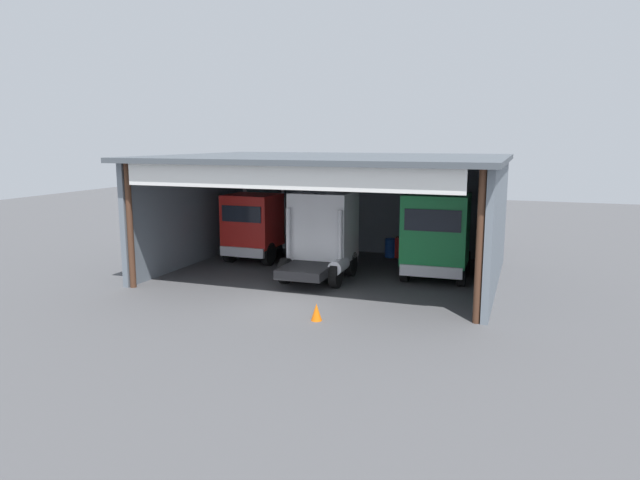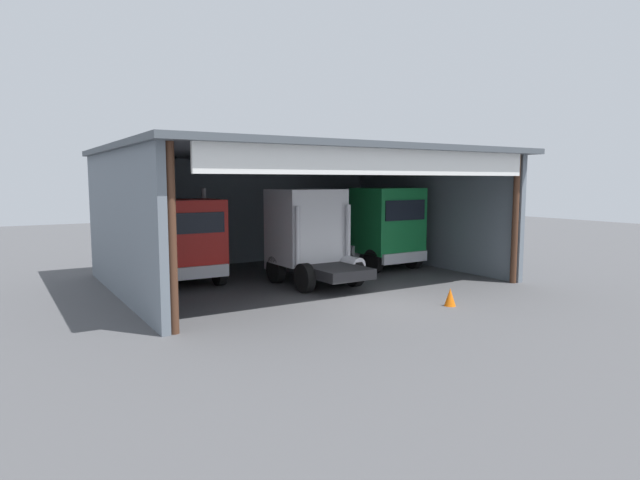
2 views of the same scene
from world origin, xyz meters
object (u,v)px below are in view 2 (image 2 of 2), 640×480
object	(u,v)px
truck_red_center_bay	(185,241)
oil_drum	(286,253)
tool_cart	(297,251)
truck_white_right_bay	(309,234)
truck_green_center_left_bay	(384,227)
traffic_cone	(450,297)

from	to	relation	value
truck_red_center_bay	oil_drum	size ratio (longest dim) A/B	5.34
oil_drum	tool_cart	distance (m)	0.70
tool_cart	truck_white_right_bay	bearing A→B (deg)	-114.70
truck_red_center_bay	truck_green_center_left_bay	world-z (taller)	truck_red_center_bay
truck_white_right_bay	truck_green_center_left_bay	bearing A→B (deg)	13.27
truck_green_center_left_bay	traffic_cone	distance (m)	7.45
oil_drum	tool_cart	size ratio (longest dim) A/B	0.91
oil_drum	traffic_cone	world-z (taller)	oil_drum
truck_red_center_bay	tool_cart	xyz separation A→B (m)	(6.57, 3.14, -1.17)
truck_red_center_bay	oil_drum	bearing A→B (deg)	-152.02
oil_drum	truck_red_center_bay	bearing A→B (deg)	-152.66
traffic_cone	oil_drum	bearing A→B (deg)	90.37
truck_red_center_bay	truck_green_center_left_bay	size ratio (longest dim) A/B	1.12
truck_green_center_left_bay	tool_cart	xyz separation A→B (m)	(-2.09, 4.13, -1.39)
truck_white_right_bay	oil_drum	world-z (taller)	truck_white_right_bay
truck_white_right_bay	tool_cart	xyz separation A→B (m)	(2.42, 5.27, -1.38)
tool_cart	truck_red_center_bay	bearing A→B (deg)	-154.46
tool_cart	traffic_cone	xyz separation A→B (m)	(-0.62, -10.88, -0.22)
truck_white_right_bay	truck_red_center_bay	bearing A→B (deg)	151.78
truck_white_right_bay	traffic_cone	size ratio (longest dim) A/B	8.08
truck_white_right_bay	traffic_cone	bearing A→B (deg)	-73.11
truck_white_right_bay	tool_cart	distance (m)	5.96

